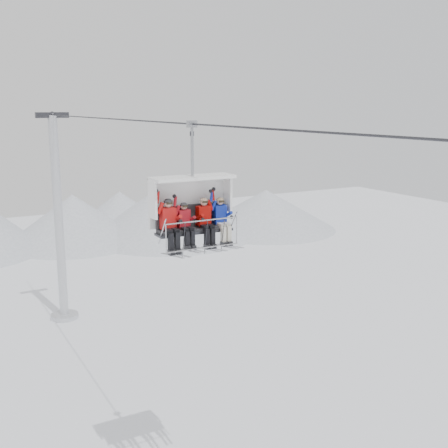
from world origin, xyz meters
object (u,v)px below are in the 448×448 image
lift_tower_right (60,234)px  skier_far_right (221,218)px  skier_center_left (185,223)px  skier_far_left (169,222)px  chairlift_carrier (191,203)px  skier_center_right (205,220)px

lift_tower_right → skier_far_right: 20.59m
skier_far_right → skier_center_left: bearing=-179.7°
lift_tower_right → skier_far_left: bearing=-92.6°
chairlift_carrier → skier_center_right: 0.70m
lift_tower_right → skier_center_left: (-0.36, -20.10, 4.41)m
skier_center_right → skier_far_right: size_ratio=1.01×
chairlift_carrier → skier_center_left: chairlift_carrier is taller
lift_tower_right → skier_center_left: size_ratio=7.99×
chairlift_carrier → skier_far_right: chairlift_carrier is taller
chairlift_carrier → skier_center_left: (-0.36, -0.32, -0.56)m
skier_center_left → skier_far_right: bearing=0.3°
skier_center_left → skier_center_right: (0.71, 0.01, 0.04)m
skier_far_right → chairlift_carrier: bearing=161.7°
chairlift_carrier → lift_tower_right: bearing=90.0°
chairlift_carrier → skier_center_right: bearing=-41.8°
skier_far_left → skier_far_right: bearing=-0.4°
skier_center_right → skier_far_right: 0.61m
chairlift_carrier → skier_center_right: (0.35, -0.31, -0.52)m
skier_center_left → skier_far_left: bearing=178.0°
skier_far_left → skier_center_left: (0.54, -0.02, -0.07)m
skier_far_left → skier_far_right: skier_far_left is taller
lift_tower_right → skier_center_right: lift_tower_right is taller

